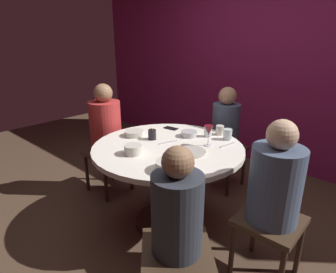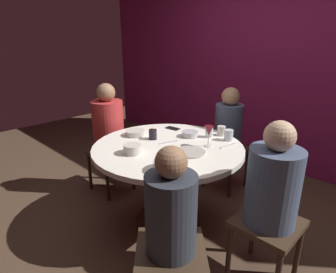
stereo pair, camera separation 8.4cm
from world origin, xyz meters
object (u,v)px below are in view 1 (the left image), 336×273
(bowl_sauce_side, at_px, (134,133))
(cup_by_left_diner, at_px, (220,130))
(cell_phone, at_px, (171,128))
(cup_by_right_diner, at_px, (228,134))
(bowl_salad_center, at_px, (171,166))
(dinner_plate, at_px, (191,152))
(wine_glass, at_px, (209,131))
(seated_diner_back, at_px, (225,127))
(seated_diner_front_right, at_px, (177,218))
(candle_holder, at_px, (152,134))
(cup_near_candle, at_px, (208,132))
(dining_table, at_px, (168,164))
(bowl_serving_large, at_px, (189,134))
(seated_diner_right, at_px, (275,186))
(seated_diner_left, at_px, (106,128))
(bowl_small_white, at_px, (133,150))

(bowl_sauce_side, distance_m, cup_by_left_diner, 0.80)
(cell_phone, relative_size, cup_by_right_diner, 1.46)
(bowl_salad_center, bearing_deg, dinner_plate, 104.77)
(wine_glass, xyz_separation_m, cup_by_left_diner, (-0.08, 0.31, -0.08))
(bowl_salad_center, bearing_deg, cup_by_left_diner, 100.19)
(seated_diner_back, relative_size, bowl_sauce_side, 6.44)
(seated_diner_front_right, bearing_deg, candle_holder, 7.11)
(candle_holder, relative_size, cup_by_left_diner, 1.26)
(candle_holder, distance_m, cup_near_candle, 0.51)
(dining_table, height_order, bowl_salad_center, bowl_salad_center)
(seated_diner_back, distance_m, bowl_sauce_side, 1.04)
(cell_phone, distance_m, bowl_serving_large, 0.28)
(seated_diner_right, relative_size, cell_phone, 8.28)
(seated_diner_back, relative_size, cup_by_right_diner, 11.85)
(seated_diner_right, xyz_separation_m, wine_glass, (-0.67, 0.22, 0.17))
(dining_table, relative_size, cup_near_candle, 14.49)
(seated_diner_left, bearing_deg, dinner_plate, 0.26)
(candle_holder, xyz_separation_m, cup_near_candle, (0.33, 0.39, -0.00))
(cup_near_candle, bearing_deg, cup_by_left_diner, 66.13)
(seated_diner_front_right, bearing_deg, bowl_salad_center, 1.05)
(dining_table, distance_m, cup_by_right_diner, 0.59)
(dining_table, relative_size, seated_diner_front_right, 1.15)
(bowl_serving_large, height_order, cup_near_candle, cup_near_candle)
(bowl_serving_large, height_order, bowl_sauce_side, same)
(dinner_plate, relative_size, cup_by_left_diner, 2.76)
(cell_phone, distance_m, bowl_small_white, 0.71)
(seated_diner_front_right, distance_m, bowl_small_white, 0.79)
(bowl_salad_center, distance_m, bowl_small_white, 0.41)
(bowl_small_white, bearing_deg, dining_table, 75.93)
(dining_table, xyz_separation_m, wine_glass, (0.25, 0.22, 0.30))
(dining_table, distance_m, cup_by_left_diner, 0.60)
(bowl_small_white, distance_m, bowl_sauce_side, 0.43)
(seated_diner_front_right, bearing_deg, bowl_serving_large, -10.29)
(bowl_sauce_side, height_order, cup_near_candle, cup_near_candle)
(seated_diner_right, bearing_deg, dinner_plate, -0.42)
(cup_by_right_diner, bearing_deg, cell_phone, -170.31)
(seated_diner_left, xyz_separation_m, cup_by_right_diner, (1.16, 0.46, 0.08))
(bowl_salad_center, height_order, cup_by_left_diner, cup_by_left_diner)
(candle_holder, relative_size, cell_phone, 0.79)
(wine_glass, bearing_deg, bowl_small_white, -121.77)
(dinner_plate, distance_m, cup_near_candle, 0.43)
(candle_holder, bearing_deg, dinner_plate, -1.91)
(seated_diner_back, bearing_deg, cup_near_candle, 13.02)
(seated_diner_back, relative_size, bowl_small_white, 8.14)
(bowl_small_white, bearing_deg, candle_holder, 110.81)
(cup_near_candle, bearing_deg, seated_diner_front_right, -63.78)
(dining_table, bearing_deg, cup_near_candle, 73.84)
(seated_diner_back, xyz_separation_m, cup_by_left_diner, (0.17, -0.40, 0.10))
(dining_table, xyz_separation_m, cup_near_candle, (0.12, 0.41, 0.21))
(cup_by_left_diner, bearing_deg, bowl_sauce_side, -135.83)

